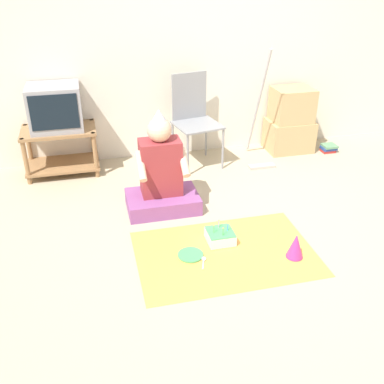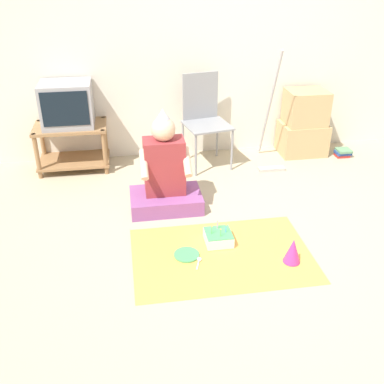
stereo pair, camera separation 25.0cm
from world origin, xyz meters
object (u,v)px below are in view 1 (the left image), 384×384
object	(u,v)px
folding_chair	(194,114)
party_hat_blue	(296,246)
tv	(55,107)
paper_plate	(191,255)
birthday_cake	(220,236)
dust_mop	(260,131)
cardboard_box_stack	(290,122)
person_seated	(161,178)
book_pile	(329,148)

from	to	relation	value
folding_chair	party_hat_blue	size ratio (longest dim) A/B	4.85
tv	paper_plate	world-z (taller)	tv
birthday_cake	dust_mop	bearing A→B (deg)	58.29
tv	dust_mop	world-z (taller)	dust_mop
cardboard_box_stack	person_seated	xyz separation A→B (m)	(-1.65, -0.97, -0.04)
tv	book_pile	size ratio (longest dim) A/B	3.04
cardboard_box_stack	person_seated	world-z (taller)	person_seated
paper_plate	person_seated	bearing A→B (deg)	95.59
tv	paper_plate	size ratio (longest dim) A/B	2.57
book_pile	dust_mop	bearing A→B (deg)	-174.38
book_pile	birthday_cake	world-z (taller)	birthday_cake
dust_mop	folding_chair	bearing A→B (deg)	164.08
folding_chair	cardboard_box_stack	distance (m)	1.16
book_pile	cardboard_box_stack	bearing A→B (deg)	157.69
dust_mop	birthday_cake	bearing A→B (deg)	-121.71
person_seated	birthday_cake	bearing A→B (deg)	-61.50
book_pile	party_hat_blue	size ratio (longest dim) A/B	0.84
cardboard_box_stack	dust_mop	bearing A→B (deg)	-150.72
birthday_cake	book_pile	bearing A→B (deg)	39.63
dust_mop	birthday_cake	distance (m)	1.61
birthday_cake	party_hat_blue	xyz separation A→B (m)	(0.49, -0.33, 0.05)
paper_plate	party_hat_blue	bearing A→B (deg)	-14.65
tv	cardboard_box_stack	bearing A→B (deg)	-0.02
birthday_cake	tv	bearing A→B (deg)	126.99
book_pile	paper_plate	xyz separation A→B (m)	(-2.00, -1.56, -0.03)
cardboard_box_stack	person_seated	distance (m)	1.91
book_pile	birthday_cake	size ratio (longest dim) A/B	0.79
dust_mop	party_hat_blue	distance (m)	1.73
folding_chair	paper_plate	bearing A→B (deg)	-104.58
person_seated	paper_plate	world-z (taller)	person_seated
cardboard_box_stack	paper_plate	world-z (taller)	cardboard_box_stack
folding_chair	person_seated	xyz separation A→B (m)	(-0.51, -0.89, -0.24)
folding_chair	book_pile	size ratio (longest dim) A/B	5.75
tv	party_hat_blue	world-z (taller)	tv
dust_mop	paper_plate	distance (m)	1.87
cardboard_box_stack	party_hat_blue	size ratio (longest dim) A/B	3.68
paper_plate	tv	bearing A→B (deg)	118.36
dust_mop	party_hat_blue	xyz separation A→B (m)	(-0.34, -1.67, -0.26)
folding_chair	person_seated	distance (m)	1.06
party_hat_blue	paper_plate	world-z (taller)	party_hat_blue
cardboard_box_stack	paper_plate	xyz separation A→B (m)	(-1.57, -1.74, -0.33)
party_hat_blue	paper_plate	xyz separation A→B (m)	(-0.76, 0.20, -0.09)
folding_chair	birthday_cake	distance (m)	1.62
tv	book_pile	xyz separation A→B (m)	(2.94, -0.18, -0.65)
party_hat_blue	book_pile	bearing A→B (deg)	54.77
cardboard_box_stack	birthday_cake	bearing A→B (deg)	-128.99
folding_chair	book_pile	bearing A→B (deg)	-3.73
cardboard_box_stack	party_hat_blue	distance (m)	2.11
person_seated	party_hat_blue	world-z (taller)	person_seated
folding_chair	party_hat_blue	bearing A→B (deg)	-80.11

